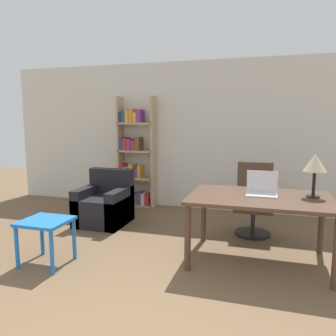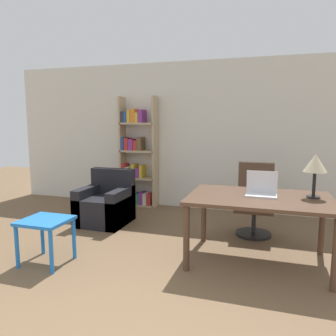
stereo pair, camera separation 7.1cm
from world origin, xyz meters
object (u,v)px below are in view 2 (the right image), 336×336
(desk, at_px, (259,204))
(bookshelf, at_px, (137,159))
(side_table_blue, at_px, (46,227))
(laptop, at_px, (261,190))
(office_chair, at_px, (255,202))
(table_lamp, at_px, (315,164))
(armchair, at_px, (106,205))

(desk, xyz_separation_m, bookshelf, (-2.35, 1.97, 0.21))
(desk, height_order, side_table_blue, desk)
(laptop, height_order, office_chair, laptop)
(office_chair, relative_size, side_table_blue, 1.97)
(bookshelf, bearing_deg, table_lamp, -32.03)
(laptop, bearing_deg, office_chair, 96.85)
(bookshelf, bearing_deg, office_chair, -23.39)
(office_chair, bearing_deg, laptop, -83.15)
(side_table_blue, bearing_deg, armchair, 93.09)
(laptop, bearing_deg, side_table_blue, -159.82)
(laptop, relative_size, bookshelf, 0.17)
(laptop, height_order, table_lamp, table_lamp)
(bookshelf, bearing_deg, armchair, -92.02)
(desk, distance_m, bookshelf, 3.08)
(desk, distance_m, office_chair, 1.02)
(desk, relative_size, bookshelf, 0.76)
(desk, height_order, laptop, laptop)
(desk, xyz_separation_m, side_table_blue, (-2.31, -0.77, -0.26))
(desk, bearing_deg, armchair, 161.70)
(desk, distance_m, laptop, 0.17)
(side_table_blue, bearing_deg, bookshelf, 90.90)
(table_lamp, relative_size, office_chair, 0.48)
(desk, bearing_deg, table_lamp, 13.49)
(desk, xyz_separation_m, armchair, (-2.40, 0.79, -0.40))
(office_chair, relative_size, bookshelf, 0.49)
(table_lamp, height_order, side_table_blue, table_lamp)
(office_chair, bearing_deg, desk, -84.53)
(table_lamp, xyz_separation_m, side_table_blue, (-2.89, -0.91, -0.72))
(office_chair, xyz_separation_m, bookshelf, (-2.26, 0.98, 0.43))
(table_lamp, bearing_deg, laptop, -174.46)
(desk, distance_m, table_lamp, 0.75)
(desk, height_order, table_lamp, table_lamp)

